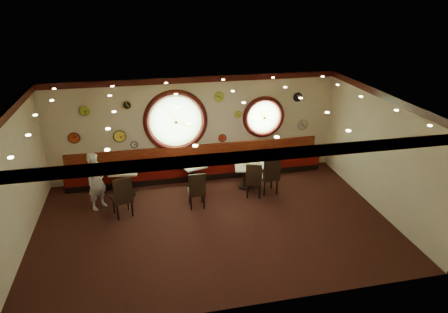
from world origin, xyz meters
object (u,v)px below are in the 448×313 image
at_px(condiment_c_pepper, 246,165).
at_px(table_b, 193,173).
at_px(condiment_a_pepper, 127,168).
at_px(condiment_d_bottle, 259,161).
at_px(condiment_a_salt, 121,167).
at_px(table_a, 125,179).
at_px(condiment_c_salt, 244,165).
at_px(condiment_b_bottle, 197,161).
at_px(table_c, 245,174).
at_px(condiment_d_salt, 254,163).
at_px(condiment_d_pepper, 256,164).
at_px(chair_c, 254,178).
at_px(condiment_b_pepper, 193,163).
at_px(chair_b, 197,188).
at_px(condiment_b_salt, 191,163).
at_px(condiment_c_bottle, 248,164).
at_px(waiter, 96,181).
at_px(chair_d, 270,172).
at_px(chair_a, 122,194).
at_px(condiment_a_bottle, 127,165).
at_px(table_d, 256,172).

bearing_deg(condiment_c_pepper, table_b, 165.29).
distance_m(condiment_a_pepper, condiment_d_bottle, 3.90).
bearing_deg(condiment_a_salt, table_a, -38.87).
relative_size(condiment_c_salt, condiment_b_bottle, 0.60).
bearing_deg(table_c, condiment_d_salt, 25.55).
relative_size(condiment_d_pepper, condiment_b_bottle, 0.58).
xyz_separation_m(chair_c, condiment_b_pepper, (-1.60, 1.05, 0.16)).
relative_size(chair_b, condiment_b_salt, 5.91).
bearing_deg(condiment_b_bottle, condiment_c_bottle, -16.33).
bearing_deg(condiment_c_bottle, condiment_c_pepper, -138.88).
bearing_deg(condiment_c_bottle, waiter, -174.97).
bearing_deg(waiter, chair_d, -47.91).
height_order(chair_a, condiment_a_pepper, chair_a).
bearing_deg(condiment_a_salt, condiment_a_bottle, 7.81).
distance_m(table_c, condiment_d_pepper, 0.47).
bearing_deg(chair_d, condiment_d_salt, 109.07).
distance_m(condiment_a_pepper, condiment_a_bottle, 0.15).
height_order(condiment_d_salt, condiment_c_bottle, condiment_c_bottle).
bearing_deg(condiment_c_pepper, condiment_a_pepper, 177.05).
relative_size(chair_b, condiment_d_bottle, 3.64).
relative_size(chair_a, condiment_a_pepper, 6.96).
xyz_separation_m(table_b, condiment_b_salt, (-0.05, 0.05, 0.32)).
distance_m(chair_b, condiment_c_salt, 1.84).
distance_m(chair_d, condiment_b_salt, 2.38).
bearing_deg(table_c, condiment_c_bottle, 34.11).
distance_m(condiment_c_salt, condiment_d_pepper, 0.40).
bearing_deg(condiment_a_salt, chair_b, -30.87).
height_order(condiment_d_salt, condiment_a_pepper, condiment_a_pepper).
distance_m(table_d, chair_d, 0.75).
xyz_separation_m(chair_b, condiment_a_bottle, (-1.83, 1.22, 0.32)).
bearing_deg(condiment_d_pepper, table_c, -166.17).
relative_size(condiment_b_pepper, condiment_d_bottle, 0.61).
xyz_separation_m(table_d, condiment_a_pepper, (-3.80, 0.05, 0.49)).
height_order(chair_c, condiment_a_salt, chair_c).
xyz_separation_m(table_b, condiment_a_salt, (-2.08, -0.10, 0.45)).
bearing_deg(condiment_a_pepper, chair_a, -96.49).
height_order(condiment_d_pepper, waiter, waiter).
bearing_deg(condiment_a_pepper, table_d, -0.71).
height_order(chair_c, condiment_b_bottle, chair_c).
distance_m(table_a, table_b, 2.00).
bearing_deg(condiment_b_salt, table_d, -9.28).
height_order(chair_c, waiter, waiter).
bearing_deg(condiment_d_bottle, condiment_d_salt, -163.84).
relative_size(table_c, condiment_b_pepper, 6.52).
height_order(table_a, condiment_c_pepper, table_a).
relative_size(condiment_a_pepper, condiment_b_pepper, 0.92).
bearing_deg(chair_a, condiment_c_pepper, -2.64).
bearing_deg(chair_b, condiment_a_salt, 148.75).
height_order(table_d, condiment_c_bottle, condiment_c_bottle).
xyz_separation_m(condiment_c_salt, condiment_b_pepper, (-1.49, 0.36, 0.05)).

